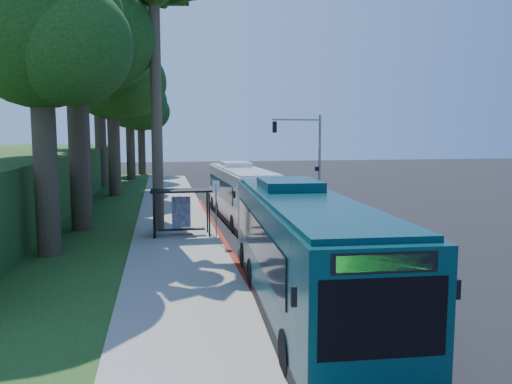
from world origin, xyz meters
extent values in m
plane|color=black|center=(0.00, 0.00, 0.00)|extent=(140.00, 140.00, 0.00)
cube|color=gray|center=(-7.30, 0.00, 0.06)|extent=(4.50, 70.00, 0.12)
cube|color=maroon|center=(-5.00, -4.00, 0.07)|extent=(0.25, 30.00, 0.13)
cube|color=#234719|center=(-13.00, 5.00, 0.03)|extent=(8.00, 70.00, 0.06)
cube|color=black|center=(-7.00, -3.00, 2.50)|extent=(3.20, 1.50, 0.10)
cube|color=black|center=(-8.45, -3.00, 1.20)|extent=(0.06, 1.30, 2.20)
cube|color=navy|center=(-7.00, -2.30, 1.25)|extent=(1.00, 0.12, 1.70)
cube|color=black|center=(-7.00, -3.10, 0.45)|extent=(2.40, 0.40, 0.06)
cube|color=black|center=(-8.40, -2.40, 1.20)|extent=(0.08, 0.08, 2.40)
cube|color=black|center=(-5.60, -2.40, 1.20)|extent=(0.08, 0.08, 2.40)
cube|color=black|center=(-8.40, -3.60, 1.20)|extent=(0.08, 0.08, 2.40)
cube|color=black|center=(-5.60, -3.60, 1.20)|extent=(0.08, 0.08, 2.40)
cylinder|color=gray|center=(-5.40, -5.00, 1.50)|extent=(0.06, 0.06, 3.00)
cube|color=white|center=(-5.40, -5.00, 2.90)|extent=(0.35, 0.04, 0.55)
cylinder|color=gray|center=(4.80, 10.00, 3.50)|extent=(0.20, 0.20, 7.00)
cylinder|color=gray|center=(2.80, 10.00, 6.60)|extent=(4.00, 0.14, 0.14)
cube|color=black|center=(1.00, 10.00, 6.00)|extent=(0.30, 0.30, 0.90)
cube|color=black|center=(4.55, 10.00, 2.60)|extent=(0.25, 0.25, 0.35)
cylinder|color=#4C3F2D|center=(-8.20, -1.50, 6.50)|extent=(0.60, 0.60, 13.00)
cylinder|color=#382B1E|center=(-12.50, 0.00, 5.25)|extent=(1.10, 1.10, 10.50)
sphere|color=#11350E|center=(-12.50, 0.00, 11.70)|extent=(8.00, 8.00, 8.00)
sphere|color=#11350E|center=(-10.90, -1.20, 10.50)|extent=(5.60, 5.60, 5.60)
sphere|color=#11350E|center=(-13.90, 1.40, 10.80)|extent=(5.20, 5.20, 5.20)
cylinder|color=#382B1E|center=(-13.50, 8.00, 5.95)|extent=(1.18, 1.18, 11.90)
sphere|color=#11350E|center=(-13.50, 8.00, 13.26)|extent=(10.00, 10.00, 10.00)
sphere|color=#11350E|center=(-11.50, 6.50, 11.90)|extent=(7.00, 7.00, 7.00)
sphere|color=#11350E|center=(-15.25, 9.75, 12.24)|extent=(6.50, 6.50, 6.50)
cylinder|color=#382B1E|center=(-12.00, 16.00, 4.90)|extent=(1.06, 1.06, 9.80)
sphere|color=#11350E|center=(-12.00, 16.00, 10.92)|extent=(8.40, 8.40, 8.40)
sphere|color=#11350E|center=(-10.32, 14.74, 9.80)|extent=(5.88, 5.88, 5.88)
sphere|color=#11350E|center=(-13.47, 17.47, 10.08)|extent=(5.46, 5.46, 5.46)
cylinder|color=#382B1E|center=(-14.00, 24.00, 5.60)|extent=(1.14, 1.14, 11.20)
sphere|color=#11350E|center=(-14.00, 24.00, 12.48)|extent=(9.60, 9.60, 9.60)
sphere|color=#11350E|center=(-12.08, 22.56, 11.20)|extent=(6.72, 6.72, 6.72)
sphere|color=#11350E|center=(-15.68, 25.68, 11.52)|extent=(6.24, 6.24, 6.24)
cylinder|color=#382B1E|center=(-11.50, 32.00, 4.55)|extent=(1.02, 1.02, 9.10)
sphere|color=#11350E|center=(-11.50, 32.00, 10.14)|extent=(8.00, 8.00, 8.00)
sphere|color=#11350E|center=(-9.90, 30.80, 9.10)|extent=(5.60, 5.60, 5.60)
sphere|color=#11350E|center=(-12.90, 33.40, 9.36)|extent=(5.20, 5.20, 5.20)
cylinder|color=#382B1E|center=(-10.50, 40.00, 4.20)|extent=(0.98, 0.98, 8.40)
sphere|color=#11350E|center=(-10.50, 40.00, 9.36)|extent=(7.00, 7.00, 7.00)
sphere|color=#11350E|center=(-9.10, 38.95, 8.40)|extent=(4.90, 4.90, 4.90)
sphere|color=#11350E|center=(-11.72, 41.23, 8.64)|extent=(4.55, 4.55, 4.55)
cylinder|color=#382B1E|center=(-13.00, -6.00, 4.55)|extent=(1.02, 1.02, 9.10)
sphere|color=#11350E|center=(-13.00, -6.00, 10.14)|extent=(7.20, 7.20, 7.20)
sphere|color=#11350E|center=(-11.56, -7.08, 9.10)|extent=(5.04, 5.04, 5.04)
sphere|color=#11350E|center=(-14.26, -4.74, 9.36)|extent=(4.68, 4.68, 4.68)
cube|color=silver|center=(-3.06, 1.69, 1.78)|extent=(2.90, 12.08, 2.85)
cube|color=black|center=(-3.06, 1.69, 0.30)|extent=(2.93, 12.14, 0.35)
cube|color=black|center=(-3.07, 2.19, 2.05)|extent=(2.88, 9.44, 1.10)
cube|color=black|center=(-2.88, -4.26, 2.00)|extent=(2.25, 0.19, 1.40)
cube|color=black|center=(-3.23, 7.64, 2.10)|extent=(2.04, 0.18, 1.00)
cube|color=#19E533|center=(-2.88, -4.27, 2.95)|extent=(1.66, 0.15, 0.28)
cube|color=silver|center=(-3.06, 1.69, 3.25)|extent=(2.68, 11.47, 0.12)
cube|color=silver|center=(-3.12, 3.69, 3.42)|extent=(1.86, 2.55, 0.35)
cylinder|color=black|center=(-4.10, -2.18, 0.50)|extent=(0.33, 1.01, 1.00)
cylinder|color=black|center=(-1.79, -2.12, 0.50)|extent=(0.33, 1.01, 1.00)
cylinder|color=black|center=(-4.35, 6.22, 0.50)|extent=(0.33, 1.01, 1.00)
cylinder|color=black|center=(-2.04, 6.28, 0.50)|extent=(0.33, 1.01, 1.00)
cube|color=#0A3338|center=(-3.80, -14.73, 1.92)|extent=(3.50, 13.09, 3.08)
cube|color=black|center=(-3.80, -14.73, 0.32)|extent=(3.54, 13.15, 0.38)
cube|color=black|center=(-3.77, -14.20, 2.21)|extent=(3.40, 10.25, 1.19)
cube|color=black|center=(-4.18, -21.14, 2.16)|extent=(2.42, 0.27, 1.51)
cube|color=black|center=(-3.42, -8.32, 2.27)|extent=(2.20, 0.26, 1.08)
cube|color=#19E533|center=(-4.18, -21.15, 3.18)|extent=(1.79, 0.21, 0.30)
cube|color=#0A3338|center=(-3.80, -14.73, 3.51)|extent=(3.25, 12.43, 0.13)
cube|color=#0A3338|center=(-3.67, -12.58, 3.69)|extent=(2.08, 2.81, 0.38)
cylinder|color=black|center=(-5.29, -18.80, 0.54)|extent=(0.39, 1.10, 1.08)
cylinder|color=black|center=(-2.80, -18.94, 0.54)|extent=(0.39, 1.10, 1.08)
cylinder|color=black|center=(-4.76, -9.75, 0.54)|extent=(0.39, 1.10, 1.08)
cylinder|color=black|center=(-2.27, -9.89, 0.54)|extent=(0.39, 1.10, 1.08)
imported|color=silver|center=(1.87, 10.46, 0.76)|extent=(3.63, 5.91, 1.53)
camera|label=1|loc=(-8.04, -29.22, 5.45)|focal=35.00mm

